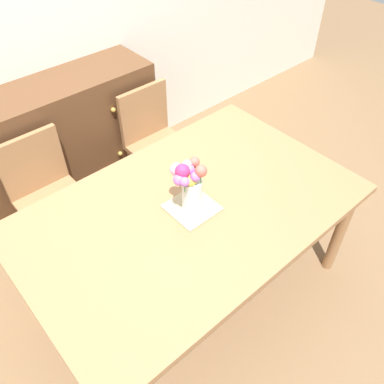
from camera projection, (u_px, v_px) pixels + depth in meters
The scene contains 8 objects.
ground_plane at pixel (190, 287), 2.71m from camera, with size 12.00×12.00×0.00m, color brown.
back_wall at pixel (28, 9), 2.61m from camera, with size 7.00×0.10×2.80m, color silver.
dining_table at pixel (190, 217), 2.23m from camera, with size 1.85×1.18×0.78m.
chair_left at pixel (46, 191), 2.64m from camera, with size 0.42×0.42×0.90m.
chair_right at pixel (154, 137), 3.07m from camera, with size 0.42×0.42×0.90m.
dresser at pixel (68, 143), 3.05m from camera, with size 1.40×0.47×1.00m.
placemat at pixel (192, 207), 2.17m from camera, with size 0.25×0.25×0.01m, color tan.
flower_vase at pixel (189, 183), 2.04m from camera, with size 0.20×0.19×0.31m.
Camera 1 is at (-0.99, -1.14, 2.35)m, focal length 37.39 mm.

